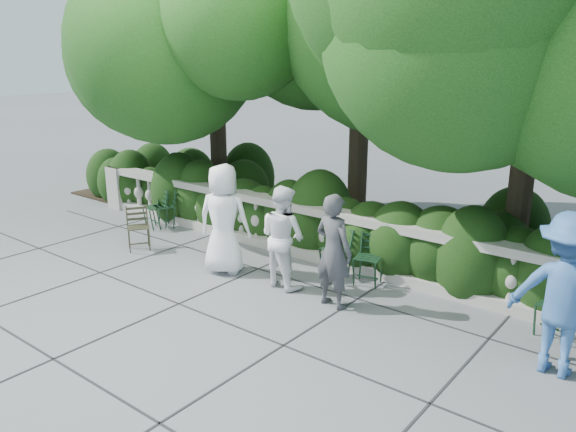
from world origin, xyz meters
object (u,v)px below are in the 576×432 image
Objects in this scene: chair_a at (158,228)px; person_casual_man at (283,237)px; chair_d at (364,287)px; chair_e at (547,340)px; chair_c at (328,277)px; person_woman_grey at (334,251)px; chair_b at (150,229)px; person_businessman at (224,219)px; chair_weathered at (140,252)px; person_older_blue at (565,295)px.

chair_a is 4.17m from person_casual_man.
chair_e is (2.76, -0.02, 0.00)m from chair_d.
chair_c and chair_e have the same top height.
person_woman_grey is (5.08, -0.89, 0.85)m from chair_a.
person_businessman reaches higher than chair_b.
person_woman_grey reaches higher than person_casual_man.
person_businessman reaches higher than person_woman_grey.
chair_weathered is 0.45× the size of person_businessman.
person_older_blue is (4.10, -0.01, 0.15)m from person_casual_man.
person_woman_grey is (5.16, -0.74, 0.85)m from chair_b.
chair_c is at bearing -168.17° from chair_e.
chair_a is at bearing -38.10° from person_businessman.
person_older_blue is at bearing -58.00° from chair_e.
chair_e is 3.04m from person_woman_grey.
chair_a is 1.00× the size of chair_d.
chair_e is 1.00× the size of chair_weathered.
chair_e is at bearing -68.79° from person_older_blue.
person_businessman reaches higher than chair_a.
chair_d is 0.43× the size of person_older_blue.
chair_b is 1.00× the size of chair_c.
chair_e is at bearing 23.27° from chair_a.
chair_a is 7.87m from chair_e.
chair_b is 5.19m from chair_d.
chair_c is at bearing -37.38° from chair_weathered.
person_businessman is at bearing -158.00° from chair_e.
chair_a is 5.22m from person_woman_grey.
person_older_blue reaches higher than person_businessman.
person_woman_grey is (-2.79, -0.85, 0.85)m from chair_e.
chair_d is at bearing -178.91° from person_businessman.
person_older_blue is at bearing 11.12° from chair_b.
chair_b is 0.45× the size of person_businessman.
person_older_blue is (8.21, -0.61, 0.97)m from chair_b.
chair_e is 5.14m from person_businessman.
person_casual_man is at bearing -1.28° from person_woman_grey.
person_businessman is (1.95, 0.29, 0.93)m from chair_weathered.
person_businessman is at bearing 1.17° from chair_b.
person_casual_man is at bearing 166.99° from person_businessman.
person_older_blue reaches higher than chair_a.
person_older_blue is (3.05, 0.13, 0.12)m from person_woman_grey.
person_businessman is at bearing 6.67° from person_woman_grey.
person_casual_man reaches higher than chair_e.
chair_d and chair_weathered have the same top height.
person_older_blue is at bearing -171.28° from person_woman_grey.
chair_c is 0.43× the size of person_older_blue.
chair_a is 0.17m from chair_b.
chair_b is at bearing -153.87° from chair_c.
chair_d is (5.10, -0.01, 0.00)m from chair_a.
chair_b is (-0.09, -0.15, 0.00)m from chair_a.
person_casual_man reaches higher than chair_a.
person_woman_grey reaches higher than chair_b.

